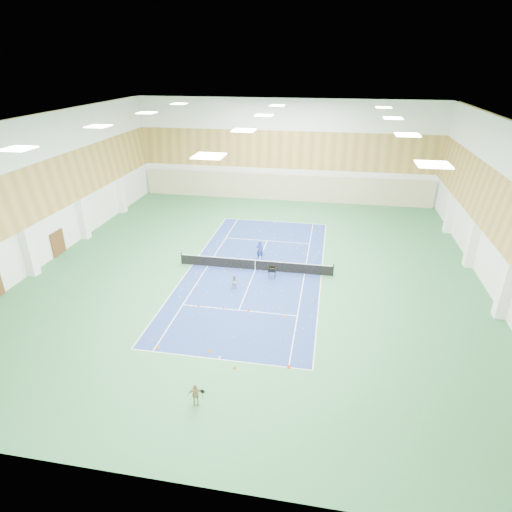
# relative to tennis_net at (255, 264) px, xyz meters

# --- Properties ---
(ground) EXTENTS (40.00, 40.00, 0.00)m
(ground) POSITION_rel_tennis_net_xyz_m (0.00, 0.00, -0.55)
(ground) COLOR #2E6D3F
(ground) RESTS_ON ground
(room_shell) EXTENTS (36.00, 40.00, 12.00)m
(room_shell) POSITION_rel_tennis_net_xyz_m (0.00, 0.00, 5.45)
(room_shell) COLOR white
(room_shell) RESTS_ON ground
(wood_cladding) EXTENTS (36.00, 40.00, 8.00)m
(wood_cladding) POSITION_rel_tennis_net_xyz_m (0.00, 0.00, 7.45)
(wood_cladding) COLOR #B28942
(wood_cladding) RESTS_ON room_shell
(ceiling_light_grid) EXTENTS (21.40, 25.40, 0.06)m
(ceiling_light_grid) POSITION_rel_tennis_net_xyz_m (0.00, 0.00, 11.37)
(ceiling_light_grid) COLOR white
(ceiling_light_grid) RESTS_ON room_shell
(court_surface) EXTENTS (10.97, 23.77, 0.01)m
(court_surface) POSITION_rel_tennis_net_xyz_m (0.00, 0.00, -0.55)
(court_surface) COLOR navy
(court_surface) RESTS_ON ground
(tennis_balls_scatter) EXTENTS (10.57, 22.77, 0.07)m
(tennis_balls_scatter) POSITION_rel_tennis_net_xyz_m (0.00, 0.00, -0.50)
(tennis_balls_scatter) COLOR yellow
(tennis_balls_scatter) RESTS_ON ground
(tennis_net) EXTENTS (12.80, 0.10, 1.10)m
(tennis_net) POSITION_rel_tennis_net_xyz_m (0.00, 0.00, 0.00)
(tennis_net) COLOR black
(tennis_net) RESTS_ON ground
(back_curtain) EXTENTS (35.40, 0.16, 3.20)m
(back_curtain) POSITION_rel_tennis_net_xyz_m (0.00, 19.75, 1.05)
(back_curtain) COLOR #C6B793
(back_curtain) RESTS_ON ground
(door_left_b) EXTENTS (0.08, 1.80, 2.20)m
(door_left_b) POSITION_rel_tennis_net_xyz_m (-17.92, 0.00, 0.55)
(door_left_b) COLOR #593319
(door_left_b) RESTS_ON ground
(coach) EXTENTS (0.66, 0.44, 1.76)m
(coach) POSITION_rel_tennis_net_xyz_m (0.01, 2.18, 0.33)
(coach) COLOR navy
(coach) RESTS_ON ground
(child_court) EXTENTS (0.74, 0.68, 1.21)m
(child_court) POSITION_rel_tennis_net_xyz_m (-0.96, -3.37, 0.06)
(child_court) COLOR gray
(child_court) RESTS_ON ground
(child_apron) EXTENTS (0.81, 0.53, 1.28)m
(child_apron) POSITION_rel_tennis_net_xyz_m (-0.24, -15.56, 0.09)
(child_apron) COLOR #A2835C
(child_apron) RESTS_ON ground
(ball_cart) EXTENTS (0.58, 0.58, 1.00)m
(ball_cart) POSITION_rel_tennis_net_xyz_m (1.60, -1.22, -0.05)
(ball_cart) COLOR black
(ball_cart) RESTS_ON ground
(cone_svc_a) EXTENTS (0.18, 0.18, 0.20)m
(cone_svc_a) POSITION_rel_tennis_net_xyz_m (-2.93, -6.41, -0.45)
(cone_svc_a) COLOR #E54E0C
(cone_svc_a) RESTS_ON ground
(cone_svc_b) EXTENTS (0.18, 0.18, 0.20)m
(cone_svc_b) POSITION_rel_tennis_net_xyz_m (-1.07, -6.45, -0.45)
(cone_svc_b) COLOR #FB500D
(cone_svc_b) RESTS_ON ground
(cone_svc_c) EXTENTS (0.19, 0.19, 0.20)m
(cone_svc_c) POSITION_rel_tennis_net_xyz_m (0.67, -6.35, -0.45)
(cone_svc_c) COLOR #D54D0B
(cone_svc_c) RESTS_ON ground
(cone_svc_d) EXTENTS (0.18, 0.18, 0.20)m
(cone_svc_d) POSITION_rel_tennis_net_xyz_m (3.26, -6.66, -0.45)
(cone_svc_d) COLOR orange
(cone_svc_d) RESTS_ON ground
(cone_base_a) EXTENTS (0.21, 0.21, 0.23)m
(cone_base_a) POSITION_rel_tennis_net_xyz_m (-3.94, -11.45, -0.44)
(cone_base_a) COLOR orange
(cone_base_a) RESTS_ON ground
(cone_base_b) EXTENTS (0.21, 0.21, 0.23)m
(cone_base_b) POSITION_rel_tennis_net_xyz_m (-0.72, -11.29, -0.43)
(cone_base_b) COLOR orange
(cone_base_b) RESTS_ON ground
(cone_base_c) EXTENTS (0.20, 0.20, 0.22)m
(cone_base_c) POSITION_rel_tennis_net_xyz_m (1.08, -12.48, -0.44)
(cone_base_c) COLOR #F7570D
(cone_base_c) RESTS_ON ground
(cone_base_d) EXTENTS (0.22, 0.22, 0.25)m
(cone_base_d) POSITION_rel_tennis_net_xyz_m (4.12, -11.89, -0.43)
(cone_base_d) COLOR #EC430C
(cone_base_d) RESTS_ON ground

